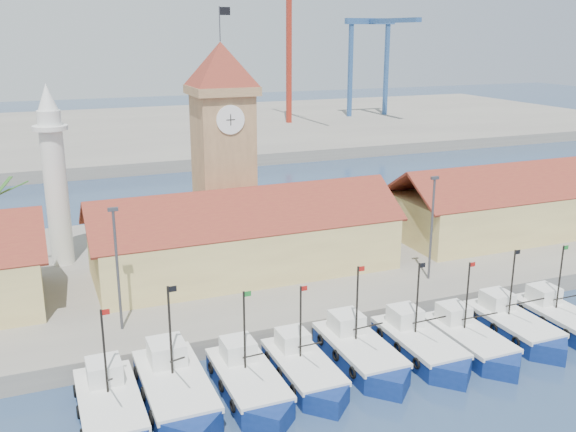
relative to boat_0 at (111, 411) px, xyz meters
name	(u,v)px	position (x,y,z in m)	size (l,w,h in m)	color
ground	(347,397)	(14.01, -2.81, -0.74)	(400.00, 400.00, 0.00)	navy
quay	(232,263)	(14.01, 21.19, 0.01)	(140.00, 32.00, 1.50)	gray
terminal	(113,134)	(14.01, 107.19, 0.26)	(240.00, 80.00, 2.00)	gray
boat_0	(111,411)	(0.00, 0.00, 0.00)	(3.47, 9.52, 7.20)	navy
boat_1	(177,393)	(3.96, 0.38, 0.07)	(3.80, 10.41, 7.88)	navy
boat_2	(250,385)	(8.44, -0.33, -0.01)	(3.43, 9.39, 7.11)	navy
boat_3	(305,372)	(12.33, -0.10, -0.05)	(3.26, 8.94, 6.76)	navy
boat_4	(362,355)	(16.79, 0.47, 0.01)	(3.51, 9.63, 7.28)	navy
boat_5	(422,347)	(21.24, -0.08, -0.01)	(3.42, 9.38, 7.10)	navy
boat_6	(471,342)	(24.95, -0.75, -0.04)	(3.31, 9.06, 6.85)	navy
boat_7	(516,328)	(29.48, -0.13, -0.02)	(3.37, 9.23, 6.99)	navy
boat_8	(563,321)	(33.70, -0.54, -0.03)	(3.34, 9.15, 6.92)	navy
hall_center	(245,243)	(14.01, 17.19, 3.24)	(27.04, 10.13, 7.61)	#E2CF7C
hall_right	(530,207)	(46.01, 17.19, 3.24)	(31.20, 10.13, 7.61)	#E2CF7C
clock_tower	(223,144)	(14.01, 23.18, 11.22)	(5.80, 5.80, 22.70)	tan
minaret	(55,176)	(-0.99, 25.19, 8.98)	(3.00, 3.00, 16.30)	silver
lamp_posts	(283,242)	(14.51, 9.19, 5.73)	(80.70, 0.25, 9.03)	#3F3F44
crane_red_right	(292,22)	(52.91, 100.35, 23.32)	(1.00, 34.93, 39.45)	#A32719
gantry	(376,41)	(76.01, 103.83, 19.30)	(13.00, 22.00, 23.20)	#2D538B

